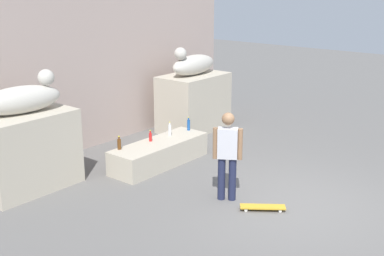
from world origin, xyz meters
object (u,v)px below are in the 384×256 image
at_px(skater, 227,152).
at_px(statue_reclining_left, 22,98).
at_px(statue_reclining_right, 193,64).
at_px(bottle_red, 150,137).
at_px(bottle_clear, 170,130).
at_px(bottle_blue, 189,125).
at_px(skateboard, 263,207).
at_px(bottle_brown, 119,144).

bearing_deg(skater, statue_reclining_left, 179.54).
distance_m(statue_reclining_right, bottle_red, 3.02).
bearing_deg(bottle_clear, statue_reclining_right, 25.99).
bearing_deg(bottle_blue, bottle_red, 174.52).
bearing_deg(bottle_clear, bottle_blue, -5.41).
relative_size(statue_reclining_left, bottle_blue, 5.19).
relative_size(skater, bottle_red, 6.60).
distance_m(skateboard, bottle_blue, 3.51).
bearing_deg(skateboard, skater, 145.27).
distance_m(statue_reclining_left, skater, 3.98).
bearing_deg(bottle_brown, bottle_red, -8.60).
relative_size(bottle_red, bottle_blue, 0.79).
bearing_deg(skateboard, bottle_red, 135.35).
relative_size(statue_reclining_left, bottle_clear, 5.18).
bearing_deg(statue_reclining_left, bottle_clear, -9.38).
height_order(statue_reclining_right, skateboard, statue_reclining_right).
bearing_deg(bottle_blue, skater, -125.83).
xyz_separation_m(statue_reclining_left, bottle_blue, (3.63, -1.05, -1.13)).
bearing_deg(bottle_red, bottle_brown, 171.40).
bearing_deg(bottle_blue, bottle_brown, 173.24).
bearing_deg(bottle_clear, skateboard, -108.26).
distance_m(bottle_red, bottle_clear, 0.58).
distance_m(skater, bottle_red, 2.46).
bearing_deg(bottle_red, skateboard, -98.14).
relative_size(bottle_red, bottle_clear, 0.79).
relative_size(statue_reclining_right, bottle_brown, 5.58).
bearing_deg(statue_reclining_left, bottle_brown, -17.61).
xyz_separation_m(statue_reclining_left, bottle_red, (2.45, -0.94, -1.17)).
bearing_deg(statue_reclining_right, statue_reclining_left, -1.55).
distance_m(statue_reclining_right, bottle_blue, 2.12).
height_order(bottle_red, bottle_blue, bottle_blue).
height_order(statue_reclining_left, skater, statue_reclining_left).
bearing_deg(statue_reclining_left, skateboard, -55.23).
xyz_separation_m(statue_reclining_left, skateboard, (2.00, -4.11, -1.73)).
xyz_separation_m(statue_reclining_right, bottle_clear, (-2.05, -1.00, -1.13)).
relative_size(statue_reclining_left, skater, 1.00).
distance_m(bottle_blue, bottle_brown, 2.00).
distance_m(bottle_red, bottle_brown, 0.82).
bearing_deg(skateboard, bottle_blue, 115.47).
height_order(skateboard, bottle_blue, bottle_blue).
bearing_deg(bottle_blue, statue_reclining_right, 36.05).
height_order(skater, bottle_red, skater).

